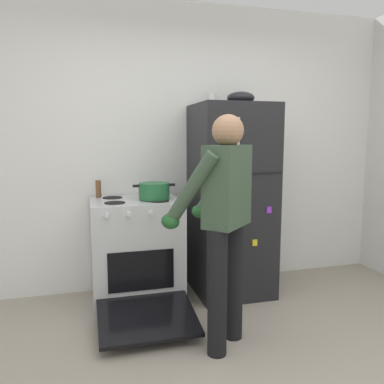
# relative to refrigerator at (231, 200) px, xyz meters

# --- Properties ---
(kitchen_wall_back) EXTENTS (6.00, 0.10, 2.70)m
(kitchen_wall_back) POSITION_rel_refrigerator_xyz_m (-0.42, 0.38, 0.48)
(kitchen_wall_back) COLOR white
(kitchen_wall_back) RESTS_ON ground
(refrigerator) EXTENTS (0.68, 0.72, 1.75)m
(refrigerator) POSITION_rel_refrigerator_xyz_m (0.00, 0.00, 0.00)
(refrigerator) COLOR black
(refrigerator) RESTS_ON ground
(stove_range) EXTENTS (0.76, 1.22, 0.92)m
(stove_range) POSITION_rel_refrigerator_xyz_m (-0.89, -0.02, -0.42)
(stove_range) COLOR silver
(stove_range) RESTS_ON ground
(person_cook) EXTENTS (0.63, 0.66, 1.60)m
(person_cook) POSITION_rel_refrigerator_xyz_m (-0.41, -0.90, 0.08)
(person_cook) COLOR black
(person_cook) RESTS_ON ground
(red_pot) EXTENTS (0.36, 0.26, 0.14)m
(red_pot) POSITION_rel_refrigerator_xyz_m (-0.73, -0.05, 0.12)
(red_pot) COLOR #236638
(red_pot) RESTS_ON stove_range
(coffee_mug) EXTENTS (0.11, 0.08, 0.10)m
(coffee_mug) POSITION_rel_refrigerator_xyz_m (-0.18, 0.05, 0.92)
(coffee_mug) COLOR silver
(coffee_mug) RESTS_ON refrigerator
(pepper_mill) EXTENTS (0.05, 0.05, 0.15)m
(pepper_mill) POSITION_rel_refrigerator_xyz_m (-1.19, 0.20, 0.12)
(pepper_mill) COLOR brown
(pepper_mill) RESTS_ON stove_range
(mixing_bowl) EXTENTS (0.25, 0.25, 0.11)m
(mixing_bowl) POSITION_rel_refrigerator_xyz_m (0.08, 0.00, 0.93)
(mixing_bowl) COLOR black
(mixing_bowl) RESTS_ON refrigerator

